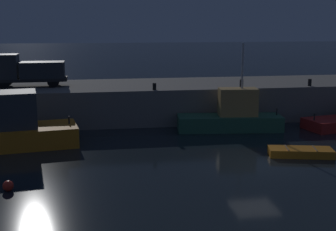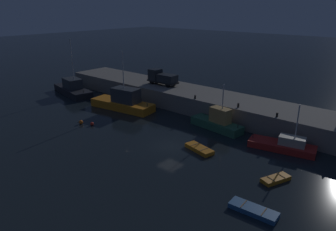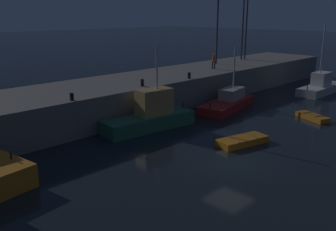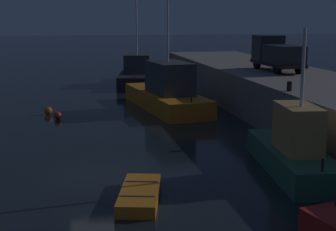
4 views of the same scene
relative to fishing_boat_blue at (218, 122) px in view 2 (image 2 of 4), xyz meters
name	(u,v)px [view 2 (image 2 of 4)]	position (x,y,z in m)	size (l,w,h in m)	color
ground_plane	(170,146)	(-1.23, -8.44, -1.02)	(320.00, 320.00, 0.00)	black
pier_quay	(231,108)	(-1.23, 5.64, 0.37)	(68.95, 7.85, 2.79)	gray
fishing_boat_blue	(218,122)	(0.00, 0.00, 0.00)	(7.75, 3.11, 6.33)	#2D6647
fishing_boat_white	(124,102)	(-16.24, -2.40, 0.23)	(11.25, 4.82, 9.27)	orange
fishing_boat_orange	(73,89)	(-30.32, -2.59, 0.04)	(10.96, 5.29, 10.38)	#232328
fishing_trawler_green	(284,145)	(9.38, -0.54, -0.40)	(7.75, 3.86, 5.68)	red
dinghy_orange_near	(199,149)	(2.04, -7.09, -0.79)	(3.92, 2.24, 0.50)	orange
rowboat_white_mid	(253,210)	(12.04, -13.66, -0.80)	(4.00, 1.57, 0.47)	#2D6099
dinghy_red_small	(276,179)	(11.46, -7.79, -0.82)	(2.15, 3.17, 0.44)	orange
mooring_buoy_near	(81,122)	(-15.68, -10.97, -0.73)	(0.58, 0.58, 0.58)	orange
mooring_buoy_mid	(92,124)	(-14.01, -10.30, -0.77)	(0.51, 0.51, 0.51)	red
utility_truck	(162,77)	(-15.01, 5.56, 3.04)	(5.79, 2.04, 2.56)	black
bollard_west	(195,97)	(-5.40, 2.19, 2.03)	(0.28, 0.28, 0.52)	black
bollard_central	(277,115)	(7.07, 2.33, 2.05)	(0.28, 0.28, 0.56)	black
bollard_east	(238,105)	(1.52, 2.61, 2.06)	(0.28, 0.28, 0.59)	black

